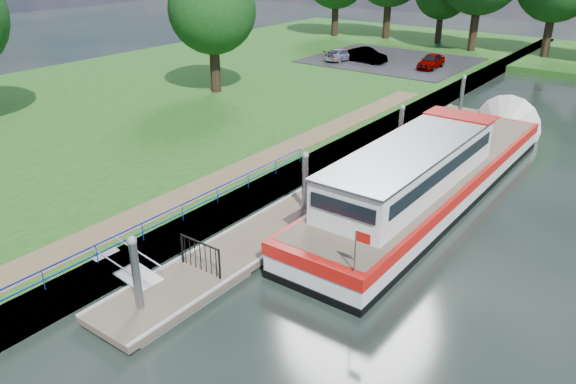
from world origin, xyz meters
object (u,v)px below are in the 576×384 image
Objects in this scene: car_b at (366,55)px; barge at (437,172)px; car_c at (342,55)px; pontoon at (357,179)px; car_a at (431,61)px.

barge is at bearing -137.07° from car_b.
barge reaches higher than car_c.
car_c is at bearing 112.85° from car_b.
pontoon is 8.30× the size of car_a.
barge is 27.79m from car_c.
car_c is at bearing 130.75° from barge.
barge is 24.90m from car_a.
car_b is at bearing 118.53° from pontoon.
car_c is (-14.54, 22.08, 1.18)m from pontoon.
car_a is at bearing -73.28° from car_b.
barge is at bearing 15.99° from pontoon.
car_c is at bearing -170.62° from car_a.
car_a reaches higher than pontoon.
barge is 5.49× the size of car_b.
car_c is (-18.14, 21.05, 0.28)m from barge.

